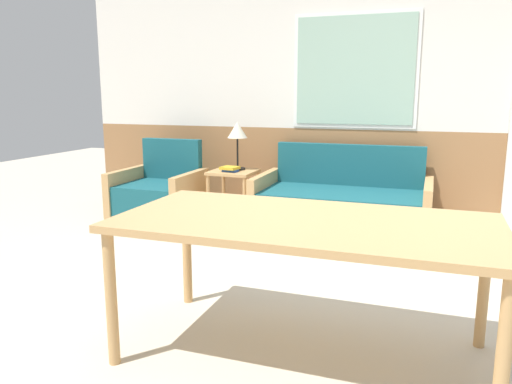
% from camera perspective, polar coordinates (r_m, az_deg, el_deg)
% --- Properties ---
extents(ground_plane, '(16.00, 16.00, 0.00)m').
position_cam_1_polar(ground_plane, '(3.22, 9.89, -14.90)').
color(ground_plane, beige).
extents(wall_back, '(7.20, 0.09, 2.70)m').
position_cam_1_polar(wall_back, '(5.51, 14.98, 10.38)').
color(wall_back, '#996B42').
rests_on(wall_back, ground_plane).
extents(couch, '(1.72, 0.89, 0.87)m').
position_cam_1_polar(couch, '(5.15, 9.77, -1.79)').
color(couch, tan).
rests_on(couch, ground_plane).
extents(armchair, '(0.88, 0.79, 0.90)m').
position_cam_1_polar(armchair, '(5.62, -11.01, -0.66)').
color(armchair, tan).
rests_on(armchair, ground_plane).
extents(side_table, '(0.47, 0.47, 0.59)m').
position_cam_1_polar(side_table, '(5.38, -2.60, 1.21)').
color(side_table, tan).
rests_on(side_table, ground_plane).
extents(table_lamp, '(0.21, 0.21, 0.52)m').
position_cam_1_polar(table_lamp, '(5.39, -2.14, 6.77)').
color(table_lamp, black).
rests_on(table_lamp, side_table).
extents(book_stack, '(0.19, 0.18, 0.05)m').
position_cam_1_polar(book_stack, '(5.29, -2.99, 2.66)').
color(book_stack, '#234799').
rests_on(book_stack, side_table).
extents(dining_table, '(1.96, 0.97, 0.77)m').
position_cam_1_polar(dining_table, '(2.63, 5.63, -4.49)').
color(dining_table, tan).
rests_on(dining_table, ground_plane).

